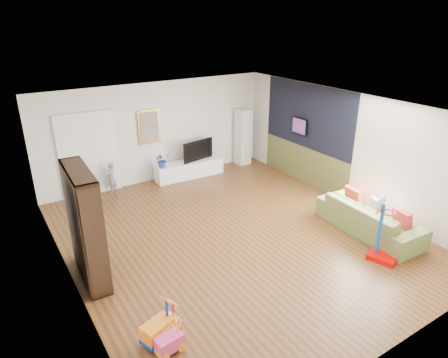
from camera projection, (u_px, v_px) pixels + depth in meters
floor at (234, 235)px, 8.45m from camera, size 6.50×7.50×0.00m
ceiling at (236, 109)px, 7.41m from camera, size 6.50×7.50×0.00m
wall_back at (158, 132)px, 10.84m from camera, size 6.50×0.00×2.70m
wall_front at (402, 271)px, 5.01m from camera, size 6.50×0.00×2.70m
wall_left at (65, 218)px, 6.31m from camera, size 0.00×7.50×2.70m
wall_right at (347, 148)px, 9.54m from camera, size 0.00×7.50×2.70m
navy_accent at (307, 116)px, 10.43m from camera, size 0.01×3.20×1.70m
olive_wainscot at (303, 164)px, 10.95m from camera, size 0.01×3.20×1.00m
doorway at (89, 156)px, 9.98m from camera, size 1.45×0.06×2.10m
painting_back at (149, 127)px, 10.61m from camera, size 0.62×0.06×0.92m
artwork_right at (299, 126)px, 10.67m from camera, size 0.04×0.56×0.46m
media_console at (189, 169)px, 11.38m from camera, size 2.00×0.57×0.46m
tall_cabinet at (243, 137)px, 12.16m from camera, size 0.41×0.41×1.71m
bookshelf at (86, 226)px, 6.75m from camera, size 0.43×1.41×2.04m
sofa at (369, 218)px, 8.45m from camera, size 1.01×2.35×0.67m
basketball_hoop at (388, 230)px, 7.39m from camera, size 0.57×0.63×1.26m
ride_on_yellow at (165, 322)px, 5.72m from camera, size 0.44×0.35×0.51m
ride_on_orange at (157, 324)px, 5.61m from camera, size 0.52×0.41×0.61m
ride_on_pink at (169, 337)px, 5.45m from camera, size 0.41×0.28×0.51m
child at (112, 178)px, 10.27m from camera, size 0.37×0.36×0.85m
tv at (196, 149)px, 11.34m from camera, size 1.02×0.32×0.59m
vase_plant at (162, 160)px, 10.77m from camera, size 0.39×0.34×0.42m
pillow_left at (402, 219)px, 7.98m from camera, size 0.15×0.42×0.41m
pillow_center at (378, 207)px, 8.50m from camera, size 0.19×0.37×0.36m
pillow_right at (353, 196)px, 8.99m from camera, size 0.14×0.42×0.41m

